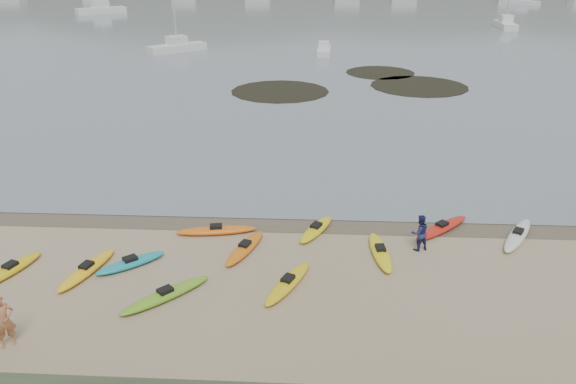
{
  "coord_description": "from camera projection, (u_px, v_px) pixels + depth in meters",
  "views": [
    {
      "loc": [
        1.33,
        -24.78,
        12.33
      ],
      "look_at": [
        0.0,
        0.0,
        1.5
      ],
      "focal_mm": 35.0,
      "sensor_mm": 36.0,
      "label": 1
    }
  ],
  "objects": [
    {
      "name": "far_hills",
      "position": [
        421.0,
        30.0,
        209.65
      ],
      "size": [
        550.0,
        135.0,
        80.0
      ],
      "color": "#384235",
      "rests_on": "ground"
    },
    {
      "name": "moored_boats",
      "position": [
        296.0,
        18.0,
        102.29
      ],
      "size": [
        100.72,
        75.87,
        1.36
      ],
      "color": "silver",
      "rests_on": "ground"
    },
    {
      "name": "kayaks",
      "position": [
        267.0,
        253.0,
        24.32
      ],
      "size": [
        24.01,
        9.42,
        0.34
      ],
      "color": "orange",
      "rests_on": "ground"
    },
    {
      "name": "wet_sand",
      "position": [
        288.0,
        222.0,
        27.4
      ],
      "size": [
        60.0,
        60.0,
        0.0
      ],
      "primitive_type": "plane",
      "color": "brown",
      "rests_on": "ground"
    },
    {
      "name": "person_west",
      "position": [
        3.0,
        321.0,
        18.57
      ],
      "size": [
        0.85,
        0.82,
        1.96
      ],
      "primitive_type": "imported",
      "rotation": [
        0.0,
        0.0,
        0.69
      ],
      "color": "#B87249",
      "rests_on": "ground"
    },
    {
      "name": "kelp_mats",
      "position": [
        360.0,
        85.0,
        54.91
      ],
      "size": [
        22.55,
        17.27,
        0.04
      ],
      "color": "black",
      "rests_on": "water"
    },
    {
      "name": "ground",
      "position": [
        288.0,
        220.0,
        27.68
      ],
      "size": [
        600.0,
        600.0,
        0.0
      ],
      "primitive_type": "plane",
      "color": "tan",
      "rests_on": "ground"
    },
    {
      "name": "person_east",
      "position": [
        420.0,
        233.0,
        24.63
      ],
      "size": [
        0.99,
        0.89,
        1.68
      ],
      "primitive_type": "imported",
      "rotation": [
        0.0,
        0.0,
        3.52
      ],
      "color": "navy",
      "rests_on": "ground"
    }
  ]
}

